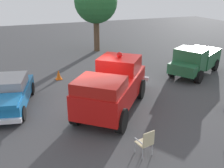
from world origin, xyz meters
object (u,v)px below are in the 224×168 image
at_px(parked_pickup, 195,60).
at_px(lawn_chair_spare, 146,141).
at_px(vintage_fire_truck, 114,85).
at_px(oak_tree_right, 96,2).
at_px(traffic_cone, 59,75).
at_px(classic_hot_rod, 8,94).

xyz_separation_m(parked_pickup, lawn_chair_spare, (-7.28, -6.63, -0.40)).
height_order(vintage_fire_truck, lawn_chair_spare, vintage_fire_truck).
distance_m(oak_tree_right, traffic_cone, 8.71).
relative_size(classic_hot_rod, traffic_cone, 7.34).
height_order(classic_hot_rod, oak_tree_right, oak_tree_right).
xyz_separation_m(parked_pickup, traffic_cone, (-8.76, 2.26, -0.68)).
distance_m(vintage_fire_truck, parked_pickup, 7.48).
height_order(parked_pickup, traffic_cone, parked_pickup).
height_order(classic_hot_rod, traffic_cone, classic_hot_rod).
height_order(classic_hot_rod, parked_pickup, parked_pickup).
distance_m(classic_hot_rod, parked_pickup, 11.75).
xyz_separation_m(vintage_fire_truck, classic_hot_rod, (-4.75, 1.85, -0.45)).
distance_m(parked_pickup, traffic_cone, 9.08).
height_order(vintage_fire_truck, classic_hot_rod, vintage_fire_truck).
relative_size(parked_pickup, oak_tree_right, 0.82).
bearing_deg(oak_tree_right, vintage_fire_truck, -104.04).
bearing_deg(parked_pickup, oak_tree_right, 116.07).
height_order(lawn_chair_spare, traffic_cone, lawn_chair_spare).
height_order(vintage_fire_truck, oak_tree_right, oak_tree_right).
xyz_separation_m(lawn_chair_spare, traffic_cone, (-1.48, 8.88, -0.28)).
height_order(parked_pickup, oak_tree_right, oak_tree_right).
bearing_deg(lawn_chair_spare, parked_pickup, 42.30).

